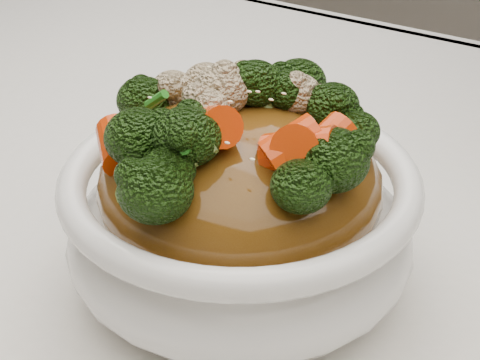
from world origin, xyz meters
The scene contains 8 objects.
tablecloth centered at (0.00, 0.00, 0.73)m, with size 1.20×0.80×0.04m, color white.
bowl centered at (0.05, -0.06, 0.79)m, with size 0.20×0.20×0.08m, color white, non-canonical shape.
sauce_base centered at (0.05, -0.06, 0.82)m, with size 0.16×0.16×0.09m, color #56330E.
carrots centered at (0.05, -0.06, 0.87)m, with size 0.16×0.16×0.05m, color red, non-canonical shape.
broccoli centered at (0.05, -0.06, 0.87)m, with size 0.16×0.16×0.04m, color black, non-canonical shape.
cauliflower centered at (0.05, -0.06, 0.87)m, with size 0.16×0.16×0.03m, color tan, non-canonical shape.
scallions centered at (0.05, -0.06, 0.87)m, with size 0.12×0.12×0.02m, color #237A1C, non-canonical shape.
sesame_seeds centered at (0.05, -0.06, 0.87)m, with size 0.14×0.14×0.01m, color beige, non-canonical shape.
Camera 1 is at (0.24, -0.34, 1.03)m, focal length 55.00 mm.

